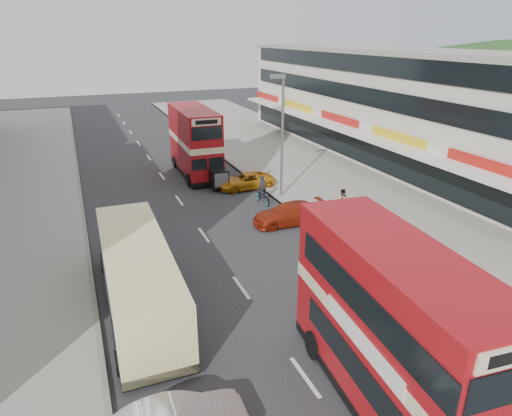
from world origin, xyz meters
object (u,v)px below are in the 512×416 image
coach (138,275)px  street_lamp (281,128)px  bus_second (195,142)px  car_right_b (245,181)px  pedestrian_near (342,201)px  car_right_a (290,214)px  bus_main (393,330)px  cyclist (262,194)px

coach → street_lamp: bearing=43.2°
bus_second → car_right_b: size_ratio=2.22×
car_right_b → pedestrian_near: 7.88m
street_lamp → coach: (-10.85, -9.86, -3.27)m
bus_second → coach: (-7.00, -17.36, -1.11)m
bus_second → car_right_a: bearing=103.2°
bus_main → bus_second: 25.36m
street_lamp → car_right_b: street_lamp is taller
bus_main → pedestrian_near: bus_main is taller
car_right_b → cyclist: cyclist is taller
bus_second → cyclist: 8.65m
pedestrian_near → bus_second: bearing=-87.9°
bus_second → cyclist: bearing=107.3°
bus_second → street_lamp: bearing=118.7°
street_lamp → cyclist: (-1.55, -0.60, -4.15)m
bus_main → car_right_a: size_ratio=2.12×
car_right_a → pedestrian_near: (3.57, 0.06, 0.29)m
car_right_a → bus_main: bearing=-10.4°
street_lamp → car_right_b: size_ratio=1.97×
coach → cyclist: 13.16m
car_right_a → car_right_b: bearing=-175.3°
coach → cyclist: (9.30, 9.26, -0.89)m
coach → pedestrian_near: 14.19m
street_lamp → bus_second: bearing=117.2°
car_right_a → car_right_b: size_ratio=1.06×
coach → car_right_a: size_ratio=2.23×
coach → cyclist: size_ratio=5.01×
coach → car_right_a: coach is taller
cyclist → bus_second: bearing=99.8°
street_lamp → coach: 15.03m
bus_main → coach: (-6.05, 7.99, -1.12)m
street_lamp → cyclist: size_ratio=4.17×
bus_second → bus_main: bearing=89.3°
car_right_a → car_right_b: (-0.11, 7.02, -0.06)m
street_lamp → cyclist: bearing=-158.7°
bus_second → pedestrian_near: bus_second is taller
car_right_b → pedestrian_near: size_ratio=2.67×
street_lamp → pedestrian_near: 6.16m
bus_main → cyclist: 17.67m
bus_main → cyclist: bus_main is taller
car_right_a → car_right_b: car_right_a is taller
coach → pedestrian_near: coach is taller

